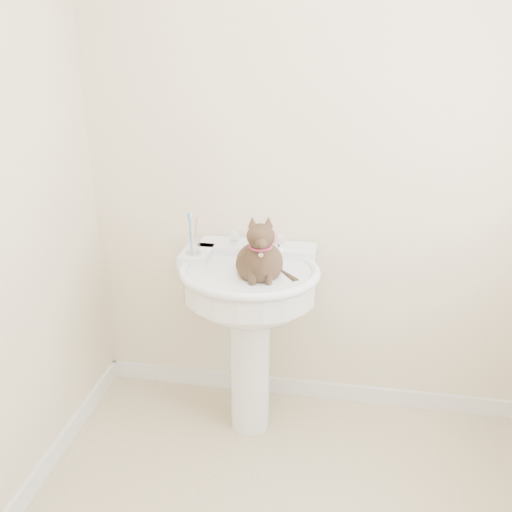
% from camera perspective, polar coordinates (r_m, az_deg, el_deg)
% --- Properties ---
extents(wall_back, '(2.20, 0.00, 2.50)m').
position_cam_1_polar(wall_back, '(2.61, 6.38, 9.15)').
color(wall_back, beige).
rests_on(wall_back, ground).
extents(baseboard_back, '(2.20, 0.02, 0.09)m').
position_cam_1_polar(baseboard_back, '(3.11, 5.39, -13.06)').
color(baseboard_back, white).
rests_on(baseboard_back, floor).
extents(pedestal_sink, '(0.64, 0.63, 0.88)m').
position_cam_1_polar(pedestal_sink, '(2.56, -0.68, -4.38)').
color(pedestal_sink, white).
rests_on(pedestal_sink, floor).
extents(faucet, '(0.28, 0.12, 0.14)m').
position_cam_1_polar(faucet, '(2.61, -0.02, 1.70)').
color(faucet, silver).
rests_on(faucet, pedestal_sink).
extents(soap_bar, '(0.10, 0.07, 0.03)m').
position_cam_1_polar(soap_bar, '(2.69, 1.21, 1.76)').
color(soap_bar, '#DD4631').
rests_on(soap_bar, pedestal_sink).
extents(toothbrush_cup, '(0.07, 0.07, 0.19)m').
position_cam_1_polar(toothbrush_cup, '(2.55, -6.29, 1.22)').
color(toothbrush_cup, silver).
rests_on(toothbrush_cup, pedestal_sink).
extents(cat, '(0.22, 0.28, 0.41)m').
position_cam_1_polar(cat, '(2.39, 0.36, -0.33)').
color(cat, '#523A23').
rests_on(cat, pedestal_sink).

